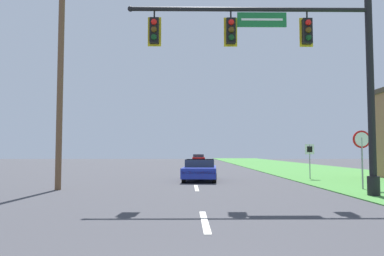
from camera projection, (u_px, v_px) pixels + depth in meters
name	position (u px, v px, depth m)	size (l,w,h in m)	color
grass_verge_right	(311.00, 170.00, 32.83)	(10.00, 110.00, 0.04)	#428438
road_center_line	(194.00, 176.00, 24.71)	(0.16, 34.80, 0.01)	silver
signal_mast	(304.00, 65.00, 13.89)	(9.26, 0.47, 7.80)	black
car_ahead	(200.00, 170.00, 21.16)	(2.14, 4.52, 1.19)	black
far_car	(198.00, 158.00, 56.91)	(1.82, 4.64, 1.19)	black
stop_sign	(362.00, 146.00, 16.09)	(0.76, 0.07, 2.50)	gray
route_sign_post	(310.00, 153.00, 22.01)	(0.55, 0.06, 2.03)	gray
utility_pole_near	(60.00, 69.00, 16.30)	(1.80, 0.26, 10.13)	brown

